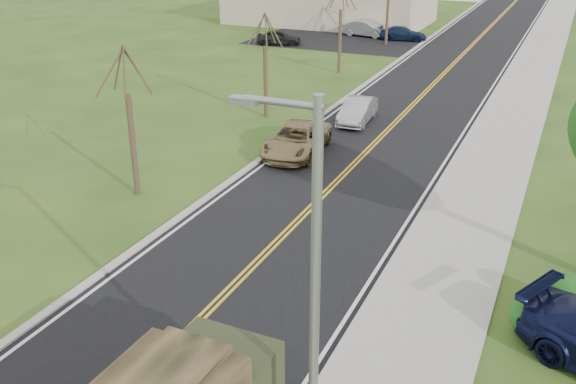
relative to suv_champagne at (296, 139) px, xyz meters
The scene contains 14 objects.
road 23.09m from the suv_champagne, 82.53° to the left, with size 8.00×120.00×0.01m, color black.
curb_right 23.99m from the suv_champagne, 72.65° to the left, with size 0.30×120.00×0.12m, color #9E998E.
sidewalk_right 24.56m from the suv_champagne, 68.75° to the left, with size 3.20×120.00×0.10m, color #9E998E.
curb_left 22.92m from the suv_champagne, 92.88° to the left, with size 0.30×120.00×0.10m, color #9E998E.
street_light 19.66m from the suv_champagne, 65.84° to the right, with size 1.65×0.22×8.00m.
bare_tree_a 8.39m from the suv_champagne, 119.37° to the right, with size 1.93×2.26×6.08m.
bare_tree_b 6.56m from the suv_champagne, 129.31° to the left, with size 1.83×2.14×5.73m.
bare_tree_c 17.48m from the suv_champagne, 103.33° to the left, with size 2.04×2.39×6.42m.
bare_tree_d 29.22m from the suv_champagne, 97.89° to the left, with size 1.88×2.20×5.91m.
suv_champagne is the anchor object (origin of this frame).
sedan_silver 6.05m from the suv_champagne, 79.98° to the left, with size 1.40×4.01×1.32m, color #ACABB0.
lot_car_dark 27.85m from the suv_champagne, 116.68° to the left, with size 1.54×3.84×1.31m, color black.
lot_car_silver 32.71m from the suv_champagne, 101.99° to the left, with size 1.59×4.55×1.50m, color #AEAEB3.
lot_car_navy 31.64m from the suv_champagne, 95.77° to the left, with size 1.71×4.20×1.22m, color #0F1E3A.
Camera 1 is at (8.50, -9.43, 10.53)m, focal length 40.00 mm.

